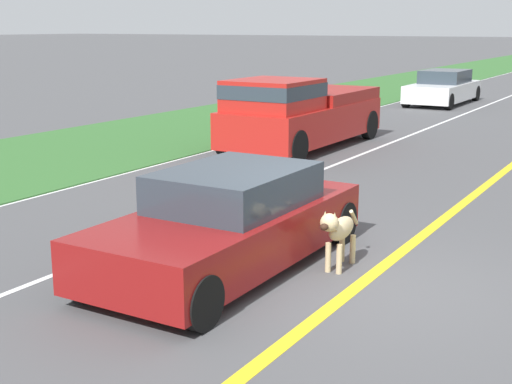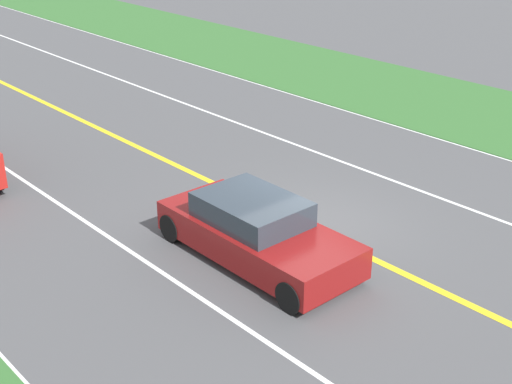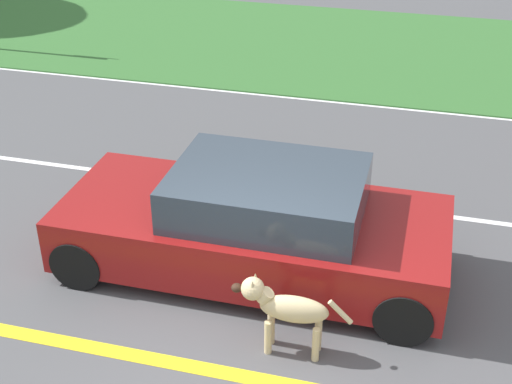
{
  "view_description": "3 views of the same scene",
  "coord_description": "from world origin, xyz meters",
  "px_view_note": "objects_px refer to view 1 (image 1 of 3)",
  "views": [
    {
      "loc": [
        -3.13,
        7.75,
        3.11
      ],
      "look_at": [
        1.54,
        -0.11,
        0.97
      ],
      "focal_mm": 50.0,
      "sensor_mm": 36.0,
      "label": 1
    },
    {
      "loc": [
        10.16,
        9.66,
        7.16
      ],
      "look_at": [
        1.09,
        -0.5,
        1.03
      ],
      "focal_mm": 50.0,
      "sensor_mm": 36.0,
      "label": 2
    },
    {
      "loc": [
        -4.86,
        -1.52,
        4.96
      ],
      "look_at": [
        1.58,
        0.19,
        1.14
      ],
      "focal_mm": 50.0,
      "sensor_mm": 36.0,
      "label": 3
    }
  ],
  "objects_px": {
    "ego_car": "(230,222)",
    "pickup_truck": "(299,112)",
    "dog": "(339,230)",
    "car_trailing_near": "(443,88)"
  },
  "relations": [
    {
      "from": "ego_car",
      "to": "pickup_truck",
      "type": "xyz_separation_m",
      "value": [
        3.49,
        -8.7,
        0.34
      ]
    },
    {
      "from": "dog",
      "to": "car_trailing_near",
      "type": "bearing_deg",
      "value": -79.33
    },
    {
      "from": "dog",
      "to": "pickup_truck",
      "type": "height_order",
      "value": "pickup_truck"
    },
    {
      "from": "pickup_truck",
      "to": "car_trailing_near",
      "type": "relative_size",
      "value": 1.15
    },
    {
      "from": "ego_car",
      "to": "dog",
      "type": "height_order",
      "value": "ego_car"
    },
    {
      "from": "dog",
      "to": "pickup_truck",
      "type": "relative_size",
      "value": 0.22
    },
    {
      "from": "dog",
      "to": "car_trailing_near",
      "type": "relative_size",
      "value": 0.25
    },
    {
      "from": "ego_car",
      "to": "pickup_truck",
      "type": "height_order",
      "value": "pickup_truck"
    },
    {
      "from": "ego_car",
      "to": "dog",
      "type": "bearing_deg",
      "value": -153.7
    },
    {
      "from": "pickup_truck",
      "to": "dog",
      "type": "bearing_deg",
      "value": 120.54
    }
  ]
}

